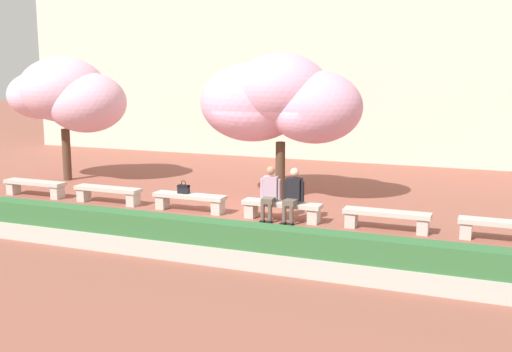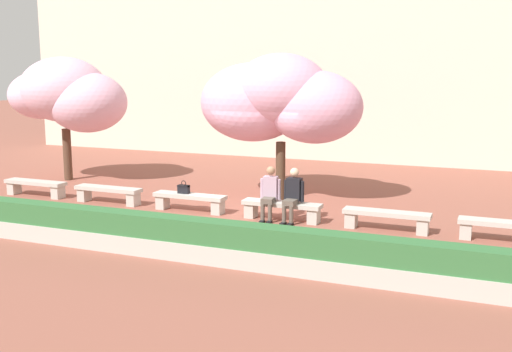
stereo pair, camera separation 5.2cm
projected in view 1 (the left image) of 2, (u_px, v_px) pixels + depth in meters
ground_plane at (234, 216)px, 14.85m from camera, size 100.00×100.00×0.00m
building_facade at (348, 58)px, 24.88m from camera, size 28.83×4.00×8.13m
stone_bench_west_end at (35, 186)px, 17.09m from camera, size 1.94×0.43×0.45m
stone_bench_near_west at (108, 192)px, 16.17m from camera, size 1.94×0.43×0.45m
stone_bench_center at (190, 200)px, 15.26m from camera, size 1.94×0.43×0.45m
stone_bench_near_east at (282, 208)px, 14.34m from camera, size 1.94×0.43×0.45m
stone_bench_east_end at (387, 217)px, 13.42m from camera, size 1.94×0.43×0.45m
stone_bench_far_east at (507, 228)px, 12.51m from camera, size 1.94×0.43×0.45m
person_seated_left at (270, 191)px, 14.33m from camera, size 0.51×0.71×1.29m
person_seated_right at (293, 193)px, 14.12m from camera, size 0.51×0.70×1.29m
handbag at (184, 189)px, 15.29m from camera, size 0.30×0.15×0.34m
cherry_tree_main at (277, 100)px, 16.47m from camera, size 4.66×2.98×4.03m
cherry_tree_secondary at (67, 95)px, 19.21m from camera, size 3.99×2.73×3.99m
planter_hedge_foreground at (161, 236)px, 11.59m from camera, size 18.87×0.50×0.80m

